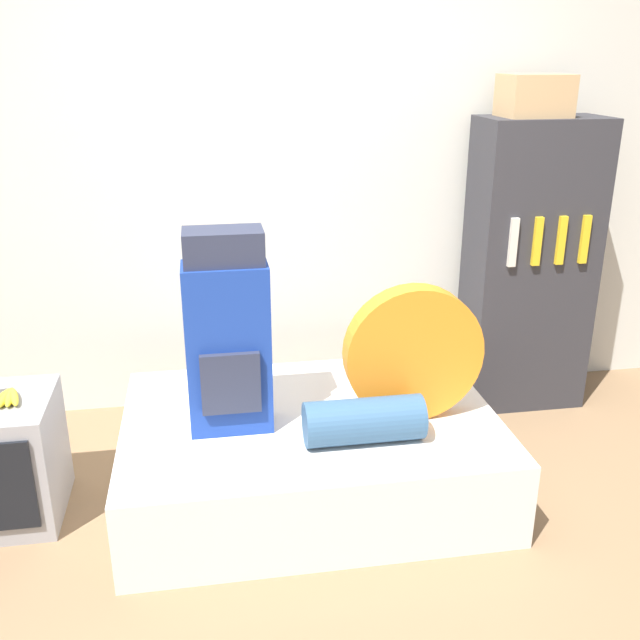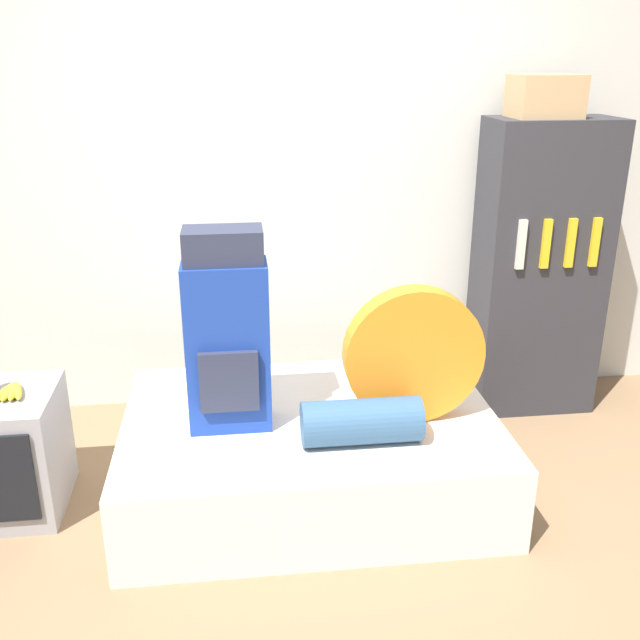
{
  "view_description": "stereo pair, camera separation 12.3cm",
  "coord_description": "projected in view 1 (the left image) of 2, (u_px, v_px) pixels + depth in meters",
  "views": [
    {
      "loc": [
        -0.41,
        -2.09,
        1.9
      ],
      "look_at": [
        0.05,
        0.71,
        0.83
      ],
      "focal_mm": 40.0,
      "sensor_mm": 36.0,
      "label": 1
    },
    {
      "loc": [
        -0.29,
        -2.11,
        1.9
      ],
      "look_at": [
        0.05,
        0.71,
        0.83
      ],
      "focal_mm": 40.0,
      "sensor_mm": 36.0,
      "label": 2
    }
  ],
  "objects": [
    {
      "name": "bed",
      "position": [
        310.0,
        452.0,
        3.25
      ],
      "size": [
        1.65,
        1.16,
        0.38
      ],
      "color": "silver",
      "rests_on": "ground_plane"
    },
    {
      "name": "bookshelf",
      "position": [
        529.0,
        267.0,
        3.9
      ],
      "size": [
        0.65,
        0.39,
        1.59
      ],
      "color": "#2D2D33",
      "rests_on": "ground_plane"
    },
    {
      "name": "sleeping_roll",
      "position": [
        364.0,
        421.0,
        2.94
      ],
      "size": [
        0.49,
        0.19,
        0.19
      ],
      "color": "#33567A",
      "rests_on": "bed"
    },
    {
      "name": "banana_bunch",
      "position": [
        8.0,
        397.0,
        2.94
      ],
      "size": [
        0.13,
        0.18,
        0.03
      ],
      "color": "yellow",
      "rests_on": "television"
    },
    {
      "name": "wall_back",
      "position": [
        279.0,
        173.0,
        3.78
      ],
      "size": [
        8.0,
        0.05,
        2.6
      ],
      "color": "silver",
      "rests_on": "ground_plane"
    },
    {
      "name": "tent_bag",
      "position": [
        413.0,
        353.0,
        3.07
      ],
      "size": [
        0.6,
        0.11,
        0.6
      ],
      "color": "orange",
      "rests_on": "bed"
    },
    {
      "name": "cardboard_box",
      "position": [
        535.0,
        96.0,
        3.56
      ],
      "size": [
        0.32,
        0.27,
        0.21
      ],
      "color": "tan",
      "rests_on": "bookshelf"
    },
    {
      "name": "backpack",
      "position": [
        228.0,
        336.0,
        2.95
      ],
      "size": [
        0.35,
        0.23,
        0.87
      ],
      "color": "navy",
      "rests_on": "bed"
    },
    {
      "name": "ground_plane",
      "position": [
        337.0,
        594.0,
        2.66
      ],
      "size": [
        16.0,
        16.0,
        0.0
      ],
      "primitive_type": "plane",
      "color": "#846647"
    }
  ]
}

